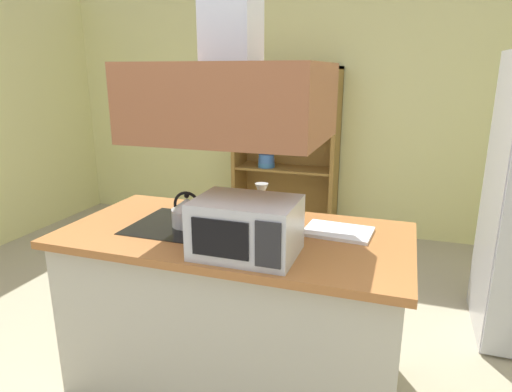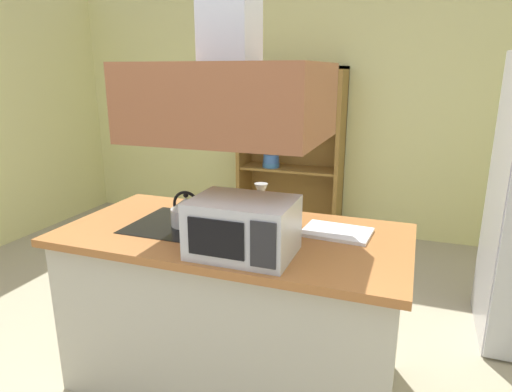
% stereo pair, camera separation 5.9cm
% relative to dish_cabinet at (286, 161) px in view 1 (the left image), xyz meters
% --- Properties ---
extents(wall_back, '(6.00, 0.12, 2.70)m').
position_rel_dish_cabinet_xyz_m(wall_back, '(0.34, 0.22, 0.58)').
color(wall_back, '#D9D788').
rests_on(wall_back, ground).
extents(kitchen_island, '(1.80, 0.91, 0.90)m').
position_rel_dish_cabinet_xyz_m(kitchen_island, '(0.40, -2.52, -0.32)').
color(kitchen_island, '#B5B3A0').
rests_on(kitchen_island, ground).
extents(range_hood, '(0.90, 0.70, 1.31)m').
position_rel_dish_cabinet_xyz_m(range_hood, '(0.40, -2.52, 0.92)').
color(range_hood, brown).
extents(dish_cabinet, '(1.09, 0.40, 1.76)m').
position_rel_dish_cabinet_xyz_m(dish_cabinet, '(0.00, 0.00, 0.00)').
color(dish_cabinet, olive).
rests_on(dish_cabinet, ground).
extents(kettle, '(0.17, 0.17, 0.19)m').
position_rel_dish_cabinet_xyz_m(kettle, '(0.13, -2.52, 0.21)').
color(kettle, '#B9BDC2').
rests_on(kettle, kitchen_island).
extents(cutting_board, '(0.36, 0.26, 0.02)m').
position_rel_dish_cabinet_xyz_m(cutting_board, '(0.91, -2.37, 0.14)').
color(cutting_board, white).
rests_on(cutting_board, kitchen_island).
extents(microwave, '(0.46, 0.35, 0.26)m').
position_rel_dish_cabinet_xyz_m(microwave, '(0.56, -2.78, 0.26)').
color(microwave, '#B7BABF').
rests_on(microwave, kitchen_island).
extents(wine_glass_on_counter, '(0.08, 0.08, 0.21)m').
position_rel_dish_cabinet_xyz_m(wine_glass_on_counter, '(0.47, -2.28, 0.28)').
color(wine_glass_on_counter, silver).
rests_on(wine_glass_on_counter, kitchen_island).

